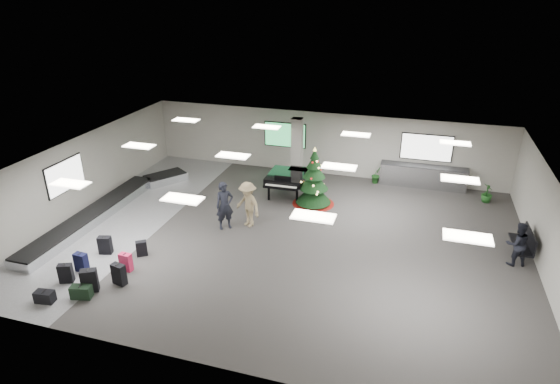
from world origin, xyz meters
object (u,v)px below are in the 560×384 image
(service_counter, at_px, (423,176))
(potted_plant_left, at_px, (376,175))
(pink_suitcase, at_px, (126,262))
(bench, at_px, (525,242))
(potted_plant_right, at_px, (487,193))
(traveler_a, at_px, (225,206))
(traveler_b, at_px, (248,204))
(christmas_tree, at_px, (314,185))
(baggage_carousel, at_px, (109,207))
(grand_piano, at_px, (287,178))
(traveler_bench, at_px, (517,244))

(service_counter, distance_m, potted_plant_left, 2.19)
(pink_suitcase, bearing_deg, potted_plant_left, 58.02)
(bench, height_order, potted_plant_right, bench)
(traveler_a, height_order, potted_plant_right, traveler_a)
(traveler_b, bearing_deg, service_counter, 70.22)
(traveler_b, bearing_deg, christmas_tree, 80.99)
(baggage_carousel, distance_m, grand_piano, 7.90)
(service_counter, distance_m, pink_suitcase, 14.13)
(christmas_tree, height_order, potted_plant_right, christmas_tree)
(grand_piano, relative_size, traveler_b, 1.16)
(traveler_a, distance_m, potted_plant_right, 11.74)
(service_counter, bearing_deg, christmas_tree, -143.66)
(traveler_b, bearing_deg, potted_plant_right, 56.17)
(pink_suitcase, relative_size, potted_plant_right, 0.77)
(potted_plant_left, bearing_deg, potted_plant_right, -9.30)
(service_counter, relative_size, traveler_a, 2.05)
(potted_plant_left, xyz_separation_m, potted_plant_right, (4.99, -0.82, -0.01))
(bench, height_order, traveler_b, traveler_b)
(potted_plant_left, bearing_deg, service_counter, 3.93)
(pink_suitcase, height_order, potted_plant_left, potted_plant_left)
(bench, xyz_separation_m, potted_plant_right, (-0.80, 4.57, -0.15))
(baggage_carousel, relative_size, service_counter, 2.40)
(service_counter, height_order, potted_plant_right, service_counter)
(christmas_tree, xyz_separation_m, grand_piano, (-1.39, 0.54, -0.03))
(traveler_bench, distance_m, potted_plant_left, 8.11)
(service_counter, height_order, bench, service_counter)
(service_counter, relative_size, grand_piano, 1.84)
(grand_piano, height_order, bench, grand_piano)
(grand_piano, distance_m, traveler_b, 3.39)
(baggage_carousel, height_order, grand_piano, grand_piano)
(bench, relative_size, potted_plant_right, 1.92)
(bench, relative_size, potted_plant_left, 1.89)
(pink_suitcase, height_order, traveler_b, traveler_b)
(service_counter, xyz_separation_m, christmas_tree, (-4.60, -3.39, 0.37))
(service_counter, height_order, christmas_tree, christmas_tree)
(christmas_tree, bearing_deg, baggage_carousel, -157.89)
(christmas_tree, xyz_separation_m, potted_plant_right, (7.41, 2.42, -0.48))
(traveler_b, distance_m, traveler_bench, 9.88)
(service_counter, distance_m, traveler_a, 9.99)
(service_counter, xyz_separation_m, traveler_bench, (3.23, -6.18, 0.26))
(potted_plant_left, bearing_deg, bench, -42.93)
(pink_suitcase, xyz_separation_m, grand_piano, (3.53, 7.58, 0.56))
(traveler_b, height_order, traveler_bench, traveler_b)
(traveler_a, xyz_separation_m, traveler_bench, (10.69, 0.44, -0.18))
(grand_piano, xyz_separation_m, potted_plant_right, (8.81, 1.88, -0.45))
(bench, bearing_deg, potted_plant_right, 97.43)
(bench, distance_m, traveler_a, 11.13)
(traveler_a, height_order, traveler_bench, traveler_a)
(service_counter, bearing_deg, baggage_carousel, -152.33)
(pink_suitcase, height_order, grand_piano, grand_piano)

